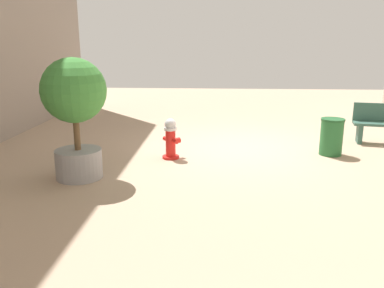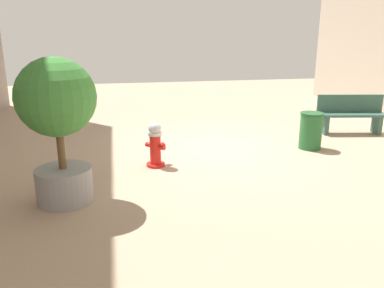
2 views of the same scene
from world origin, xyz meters
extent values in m
plane|color=tan|center=(0.00, 0.00, 0.00)|extent=(23.40, 23.40, 0.00)
cylinder|color=red|center=(1.44, 0.96, 0.03)|extent=(0.35, 0.35, 0.05)
cylinder|color=red|center=(1.44, 0.96, 0.33)|extent=(0.21, 0.21, 0.55)
cylinder|color=silver|center=(1.44, 0.96, 0.63)|extent=(0.26, 0.26, 0.06)
sphere|color=silver|center=(1.44, 0.96, 0.73)|extent=(0.24, 0.24, 0.24)
cylinder|color=red|center=(1.55, 0.85, 0.39)|extent=(0.16, 0.16, 0.09)
cylinder|color=red|center=(1.34, 1.07, 0.39)|extent=(0.16, 0.16, 0.09)
cylinder|color=red|center=(1.33, 0.84, 0.35)|extent=(0.19, 0.18, 0.12)
cube|color=#33594C|center=(-4.25, -0.40, 0.23)|extent=(0.17, 0.41, 0.45)
cube|color=#33594C|center=(-2.96, -0.64, 0.23)|extent=(0.17, 0.41, 0.45)
cube|color=#33594C|center=(-3.60, -0.52, 0.48)|extent=(1.69, 0.74, 0.06)
cube|color=#33594C|center=(-3.64, -0.71, 0.73)|extent=(1.62, 0.36, 0.44)
cylinder|color=gray|center=(2.94, 2.28, 0.26)|extent=(0.82, 0.82, 0.52)
cylinder|color=brown|center=(2.94, 2.28, 0.88)|extent=(0.11, 0.11, 0.72)
sphere|color=#3D8438|center=(2.94, 2.28, 1.58)|extent=(1.12, 1.12, 1.12)
cylinder|color=#266633|center=(-1.98, 0.48, 0.38)|extent=(0.47, 0.47, 0.75)
cylinder|color=#1E5128|center=(-1.98, 0.48, 0.77)|extent=(0.50, 0.50, 0.04)
camera|label=1|loc=(0.50, 8.99, 2.40)|focal=37.39mm
camera|label=2|loc=(2.14, 7.91, 2.45)|focal=36.22mm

